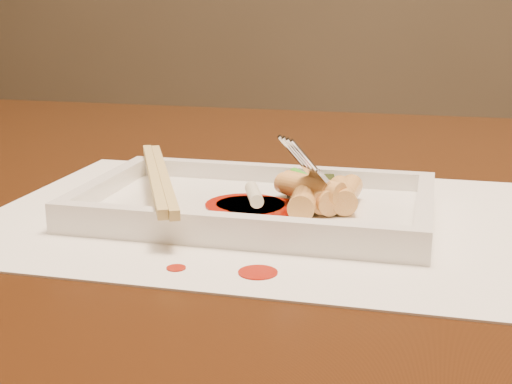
% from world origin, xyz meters
% --- Properties ---
extents(table, '(1.40, 0.90, 0.75)m').
position_xyz_m(table, '(0.00, 0.00, 0.65)').
color(table, black).
rests_on(table, ground).
extents(placemat, '(0.40, 0.30, 0.00)m').
position_xyz_m(placemat, '(-0.05, -0.08, 0.75)').
color(placemat, white).
rests_on(placemat, table).
extents(sauce_splatter_a, '(0.02, 0.02, 0.00)m').
position_xyz_m(sauce_splatter_a, '(-0.02, -0.20, 0.75)').
color(sauce_splatter_a, '#9A1204').
rests_on(sauce_splatter_a, placemat).
extents(sauce_splatter_b, '(0.01, 0.01, 0.00)m').
position_xyz_m(sauce_splatter_b, '(-0.07, -0.20, 0.75)').
color(sauce_splatter_b, '#9A1204').
rests_on(sauce_splatter_b, placemat).
extents(plate_base, '(0.26, 0.16, 0.01)m').
position_xyz_m(plate_base, '(-0.05, -0.08, 0.76)').
color(plate_base, white).
rests_on(plate_base, placemat).
extents(plate_rim_far, '(0.26, 0.01, 0.01)m').
position_xyz_m(plate_rim_far, '(-0.05, -0.01, 0.77)').
color(plate_rim_far, white).
rests_on(plate_rim_far, plate_base).
extents(plate_rim_near, '(0.26, 0.01, 0.01)m').
position_xyz_m(plate_rim_near, '(-0.05, -0.16, 0.77)').
color(plate_rim_near, white).
rests_on(plate_rim_near, plate_base).
extents(plate_rim_left, '(0.01, 0.14, 0.01)m').
position_xyz_m(plate_rim_left, '(-0.18, -0.08, 0.77)').
color(plate_rim_left, white).
rests_on(plate_rim_left, plate_base).
extents(plate_rim_right, '(0.01, 0.14, 0.01)m').
position_xyz_m(plate_rim_right, '(0.07, -0.08, 0.77)').
color(plate_rim_right, white).
rests_on(plate_rim_right, plate_base).
extents(veg_piece, '(0.04, 0.03, 0.01)m').
position_xyz_m(veg_piece, '(-0.02, -0.04, 0.77)').
color(veg_piece, black).
rests_on(veg_piece, plate_base).
extents(scallion_white, '(0.02, 0.04, 0.01)m').
position_xyz_m(scallion_white, '(-0.05, -0.10, 0.77)').
color(scallion_white, '#EAEACC').
rests_on(scallion_white, plate_base).
extents(scallion_green, '(0.05, 0.08, 0.01)m').
position_xyz_m(scallion_green, '(-0.01, -0.06, 0.77)').
color(scallion_green, green).
rests_on(scallion_green, plate_base).
extents(chopstick_a, '(0.10, 0.19, 0.01)m').
position_xyz_m(chopstick_a, '(-0.13, -0.08, 0.78)').
color(chopstick_a, tan).
rests_on(chopstick_a, plate_rim_near).
extents(chopstick_b, '(0.10, 0.19, 0.01)m').
position_xyz_m(chopstick_b, '(-0.13, -0.08, 0.78)').
color(chopstick_b, tan).
rests_on(chopstick_b, plate_rim_near).
extents(fork, '(0.09, 0.10, 0.14)m').
position_xyz_m(fork, '(0.02, -0.07, 0.83)').
color(fork, silver).
rests_on(fork, plate_base).
extents(sauce_blob_0, '(0.06, 0.06, 0.00)m').
position_xyz_m(sauce_blob_0, '(-0.06, -0.09, 0.76)').
color(sauce_blob_0, '#9A1204').
rests_on(sauce_blob_0, plate_base).
extents(sauce_blob_1, '(0.06, 0.06, 0.00)m').
position_xyz_m(sauce_blob_1, '(-0.04, -0.09, 0.76)').
color(sauce_blob_1, '#9A1204').
rests_on(sauce_blob_1, plate_base).
extents(sauce_blob_2, '(0.04, 0.04, 0.00)m').
position_xyz_m(sauce_blob_2, '(-0.06, -0.09, 0.76)').
color(sauce_blob_2, '#9A1204').
rests_on(sauce_blob_2, plate_base).
extents(rice_cake_0, '(0.03, 0.04, 0.02)m').
position_xyz_m(rice_cake_0, '(-0.00, -0.09, 0.77)').
color(rice_cake_0, '#EABF6D').
rests_on(rice_cake_0, plate_base).
extents(rice_cake_1, '(0.05, 0.05, 0.02)m').
position_xyz_m(rice_cake_1, '(-0.02, -0.07, 0.77)').
color(rice_cake_1, '#EABF6D').
rests_on(rice_cake_1, plate_base).
extents(rice_cake_2, '(0.05, 0.04, 0.02)m').
position_xyz_m(rice_cake_2, '(-0.01, -0.09, 0.78)').
color(rice_cake_2, '#EABF6D').
rests_on(rice_cake_2, plate_base).
extents(rice_cake_3, '(0.02, 0.05, 0.02)m').
position_xyz_m(rice_cake_3, '(-0.01, -0.10, 0.77)').
color(rice_cake_3, '#EABF6D').
rests_on(rice_cake_3, plate_base).
extents(rice_cake_4, '(0.05, 0.05, 0.02)m').
position_xyz_m(rice_cake_4, '(-0.01, -0.08, 0.77)').
color(rice_cake_4, '#EABF6D').
rests_on(rice_cake_4, plate_base).
extents(rice_cake_5, '(0.05, 0.04, 0.02)m').
position_xyz_m(rice_cake_5, '(-0.01, -0.08, 0.78)').
color(rice_cake_5, '#EABF6D').
rests_on(rice_cake_5, plate_base).
extents(rice_cake_6, '(0.03, 0.05, 0.02)m').
position_xyz_m(rice_cake_6, '(0.01, -0.08, 0.77)').
color(rice_cake_6, '#EABF6D').
rests_on(rice_cake_6, plate_base).
extents(rice_cake_7, '(0.02, 0.04, 0.02)m').
position_xyz_m(rice_cake_7, '(0.02, -0.07, 0.77)').
color(rice_cake_7, '#EABF6D').
rests_on(rice_cake_7, plate_base).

